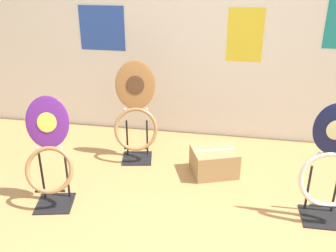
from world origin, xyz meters
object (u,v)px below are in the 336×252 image
toilet_seat_display_navy_moon (330,169)px  storage_box (214,161)px  toilet_seat_display_woodgrain (136,115)px  toilet_seat_display_purple_note (49,155)px

toilet_seat_display_navy_moon → storage_box: 1.03m
toilet_seat_display_woodgrain → storage_box: size_ratio=1.99×
toilet_seat_display_navy_moon → toilet_seat_display_purple_note: bearing=-175.1°
toilet_seat_display_purple_note → toilet_seat_display_woodgrain: 0.95m
toilet_seat_display_woodgrain → toilet_seat_display_purple_note: bearing=-118.0°
storage_box → toilet_seat_display_navy_moon: bearing=-31.6°
toilet_seat_display_purple_note → storage_box: bearing=29.7°
toilet_seat_display_navy_moon → toilet_seat_display_woodgrain: 1.73m
storage_box → toilet_seat_display_woodgrain: bearing=168.5°
toilet_seat_display_purple_note → toilet_seat_display_woodgrain: (0.45, 0.84, 0.03)m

